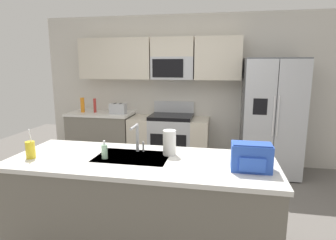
{
  "coord_description": "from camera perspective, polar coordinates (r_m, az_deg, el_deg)",
  "views": [
    {
      "loc": [
        0.66,
        -2.87,
        1.75
      ],
      "look_at": [
        -0.02,
        0.6,
        1.05
      ],
      "focal_mm": 30.02,
      "sensor_mm": 36.0,
      "label": 1
    }
  ],
  "objects": [
    {
      "name": "backpack",
      "position": [
        2.4,
        16.55,
        -7.08
      ],
      "size": [
        0.32,
        0.22,
        0.23
      ],
      "color": "blue",
      "rests_on": "island_counter"
    },
    {
      "name": "ground_plane",
      "position": [
        3.43,
        -1.75,
        -19.51
      ],
      "size": [
        9.0,
        9.0,
        0.0
      ],
      "primitive_type": "plane",
      "color": "#66605B",
      "rests_on": "ground"
    },
    {
      "name": "back_counter",
      "position": [
        5.3,
        -13.3,
        -3.29
      ],
      "size": [
        1.15,
        0.63,
        0.9
      ],
      "color": "slate",
      "rests_on": "ground"
    },
    {
      "name": "paper_towel_roll",
      "position": [
        2.68,
        0.3,
        -4.62
      ],
      "size": [
        0.12,
        0.12,
        0.24
      ],
      "primitive_type": "cylinder",
      "color": "white",
      "rests_on": "island_counter"
    },
    {
      "name": "soap_dispenser",
      "position": [
        2.66,
        -12.76,
        -6.22
      ],
      "size": [
        0.06,
        0.06,
        0.17
      ],
      "color": "#A5D8B2",
      "rests_on": "island_counter"
    },
    {
      "name": "drink_cup_yellow",
      "position": [
        2.89,
        -26.15,
        -5.43
      ],
      "size": [
        0.08,
        0.08,
        0.28
      ],
      "color": "yellow",
      "rests_on": "island_counter"
    },
    {
      "name": "island_counter",
      "position": [
        2.79,
        -5.33,
        -16.59
      ],
      "size": [
        2.43,
        0.91,
        0.9
      ],
      "color": "slate",
      "rests_on": "ground"
    },
    {
      "name": "toaster",
      "position": [
        5.02,
        -10.12,
        2.31
      ],
      "size": [
        0.28,
        0.16,
        0.18
      ],
      "color": "#B7BABF",
      "rests_on": "back_counter"
    },
    {
      "name": "range_oven",
      "position": [
        4.94,
        0.25,
        -4.16
      ],
      "size": [
        1.36,
        0.61,
        1.1
      ],
      "color": "#B7BABF",
      "rests_on": "ground"
    },
    {
      "name": "pepper_mill",
      "position": [
        5.24,
        -14.63,
        2.88
      ],
      "size": [
        0.05,
        0.05,
        0.25
      ],
      "primitive_type": "cylinder",
      "color": "#B2332D",
      "rests_on": "back_counter"
    },
    {
      "name": "bottle_orange",
      "position": [
        5.31,
        -16.96,
        2.94
      ],
      "size": [
        0.07,
        0.07,
        0.26
      ],
      "primitive_type": "cylinder",
      "color": "orange",
      "rests_on": "back_counter"
    },
    {
      "name": "refrigerator",
      "position": [
        4.74,
        20.19,
        0.48
      ],
      "size": [
        0.9,
        0.76,
        1.85
      ],
      "color": "#4C4F54",
      "rests_on": "ground"
    },
    {
      "name": "sink_faucet",
      "position": [
        2.76,
        -6.32,
        -3.17
      ],
      "size": [
        0.08,
        0.21,
        0.28
      ],
      "color": "#B7BABF",
      "rests_on": "island_counter"
    },
    {
      "name": "kitchen_wall_unit",
      "position": [
        5.03,
        1.82,
        8.02
      ],
      "size": [
        5.2,
        0.43,
        2.6
      ],
      "color": "beige",
      "rests_on": "ground"
    }
  ]
}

